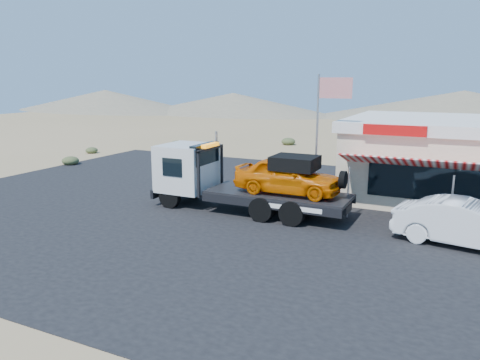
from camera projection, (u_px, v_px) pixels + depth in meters
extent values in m
plane|color=#917B52|center=(176.00, 219.00, 19.84)|extent=(120.00, 120.00, 0.00)
cube|color=black|center=(248.00, 207.00, 21.62)|extent=(32.00, 24.00, 0.02)
cylinder|color=black|center=(170.00, 197.00, 21.35)|extent=(1.02, 0.31, 1.02)
cylinder|color=black|center=(193.00, 188.00, 23.15)|extent=(1.02, 0.31, 1.02)
cylinder|color=black|center=(262.00, 209.00, 19.39)|extent=(1.02, 0.56, 1.02)
cylinder|color=black|center=(280.00, 198.00, 21.18)|extent=(1.02, 0.56, 1.02)
cylinder|color=black|center=(293.00, 213.00, 18.82)|extent=(1.02, 0.56, 1.02)
cylinder|color=black|center=(308.00, 201.00, 20.61)|extent=(1.02, 0.56, 1.02)
cube|color=black|center=(254.00, 198.00, 20.60)|extent=(8.38, 1.02, 0.31)
cube|color=silver|center=(187.00, 167.00, 21.86)|extent=(2.25, 2.40, 2.15)
cube|color=black|center=(205.00, 154.00, 21.29)|extent=(0.36, 2.04, 0.92)
cube|color=black|center=(211.00, 171.00, 21.32)|extent=(0.10, 2.25, 2.04)
cube|color=orange|center=(210.00, 145.00, 21.07)|extent=(0.26, 1.23, 0.15)
cube|color=black|center=(278.00, 194.00, 20.06)|extent=(6.13, 2.35, 0.15)
imported|color=#DA6002|center=(288.00, 176.00, 19.71)|extent=(4.50, 1.81, 1.53)
cube|color=black|center=(295.00, 163.00, 19.45)|extent=(1.84, 1.53, 0.56)
imported|color=silver|center=(467.00, 224.00, 16.40)|extent=(5.12, 2.43, 1.62)
cube|color=beige|center=(457.00, 164.00, 22.90)|extent=(10.00, 8.00, 3.40)
cube|color=white|center=(461.00, 124.00, 22.48)|extent=(10.40, 8.40, 0.50)
cube|color=red|center=(394.00, 130.00, 19.81)|extent=(2.60, 0.12, 0.45)
cube|color=black|center=(454.00, 184.00, 19.41)|extent=(7.00, 0.06, 1.60)
cube|color=red|center=(456.00, 165.00, 18.43)|extent=(9.00, 1.73, 0.61)
cylinder|color=#99999E|center=(348.00, 192.00, 19.73)|extent=(0.08, 0.08, 2.20)
cylinder|color=#99999E|center=(451.00, 203.00, 18.01)|extent=(0.08, 0.08, 2.20)
cylinder|color=#99999E|center=(317.00, 142.00, 21.15)|extent=(0.10, 0.10, 6.00)
cube|color=#B20C14|center=(335.00, 88.00, 20.32)|extent=(1.50, 0.02, 0.90)
ellipsoid|color=#3B4827|center=(70.00, 160.00, 32.25)|extent=(1.15, 1.15, 0.62)
ellipsoid|color=#3B4827|center=(92.00, 150.00, 37.25)|extent=(0.95, 0.95, 0.51)
ellipsoid|color=#3B4827|center=(177.00, 144.00, 40.38)|extent=(1.18, 1.18, 0.63)
ellipsoid|color=#3B4827|center=(288.00, 141.00, 41.95)|extent=(1.25, 1.25, 0.67)
ellipsoid|color=#3B4827|center=(352.00, 147.00, 38.94)|extent=(0.95, 0.95, 0.51)
cone|color=#726B59|center=(233.00, 103.00, 78.49)|extent=(36.00, 36.00, 3.50)
cone|color=#726B59|center=(464.00, 106.00, 66.08)|extent=(44.00, 44.00, 4.20)
cone|color=#726B59|center=(106.00, 100.00, 86.52)|extent=(40.00, 40.00, 3.80)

